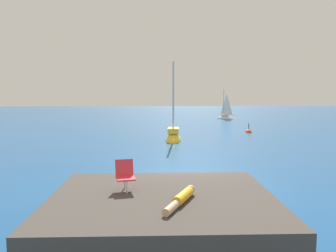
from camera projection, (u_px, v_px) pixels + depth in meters
The scene contains 9 objects.
ground_plane at pixel (184, 188), 12.34m from camera, with size 160.00×160.00×0.00m, color navy.
shore_ledge at pixel (162, 214), 8.32m from camera, with size 5.67×4.73×1.01m, color #423D38.
boulder_seaward at pixel (123, 199), 11.09m from camera, with size 1.05×0.84×0.58m, color #3A3B3B.
boulder_inland at pixel (208, 201), 10.93m from camera, with size 1.40×1.12×0.77m, color #46343D.
sailboat_near at pixel (173, 136), 24.80m from camera, with size 1.45×3.57×6.52m.
sailboat_far at pixel (225, 117), 45.45m from camera, with size 2.51×1.91×4.61m.
person_sunbather at pixel (181, 198), 7.69m from camera, with size 0.89×1.64×0.25m.
beach_chair at pixel (125, 174), 8.70m from camera, with size 0.59×0.68×0.80m.
marker_buoy at pixel (249, 132), 29.86m from camera, with size 0.56×0.56×1.13m.
Camera 1 is at (-1.17, -12.00, 3.59)m, focal length 34.78 mm.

